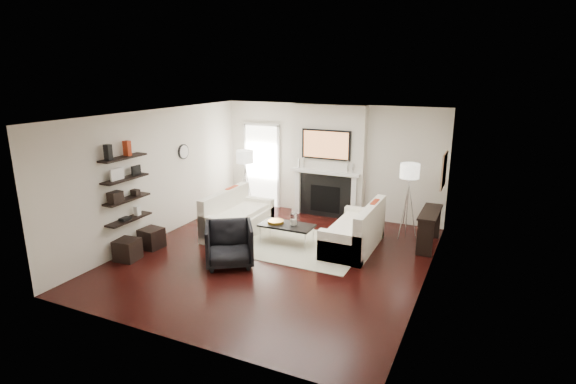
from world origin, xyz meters
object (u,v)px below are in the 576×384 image
at_px(loveseat_right_base, 353,238).
at_px(ottoman_near, 152,238).
at_px(armchair, 229,242).
at_px(lamp_right_shade, 410,171).
at_px(loveseat_left_base, 239,224).
at_px(coffee_table, 287,225).
at_px(lamp_left_shade, 245,157).

height_order(loveseat_right_base, ottoman_near, loveseat_right_base).
distance_m(armchair, lamp_right_shade, 4.00).
relative_size(loveseat_left_base, armchair, 2.09).
distance_m(loveseat_left_base, armchair, 1.65).
relative_size(loveseat_right_base, armchair, 2.09).
xyz_separation_m(loveseat_left_base, coffee_table, (1.22, -0.12, 0.19)).
bearing_deg(loveseat_right_base, lamp_left_shade, 161.41).
xyz_separation_m(coffee_table, ottoman_near, (-2.38, -1.33, -0.20)).
distance_m(lamp_left_shade, ottoman_near, 3.05).
distance_m(loveseat_right_base, lamp_left_shade, 3.46).
height_order(lamp_right_shade, ottoman_near, lamp_right_shade).
xyz_separation_m(loveseat_left_base, ottoman_near, (-1.16, -1.45, -0.01)).
xyz_separation_m(armchair, lamp_left_shade, (-1.24, 2.75, 1.02)).
bearing_deg(lamp_left_shade, ottoman_near, -102.87).
distance_m(armchair, ottoman_near, 1.87).
relative_size(coffee_table, lamp_left_shade, 2.75).
relative_size(loveseat_right_base, coffee_table, 1.64).
height_order(coffee_table, armchair, armchair).
height_order(loveseat_left_base, ottoman_near, loveseat_left_base).
bearing_deg(lamp_right_shade, loveseat_left_base, -158.49).
bearing_deg(armchair, loveseat_left_base, 81.45).
bearing_deg(loveseat_right_base, loveseat_left_base, -174.66).
xyz_separation_m(loveseat_right_base, coffee_table, (-1.30, -0.36, 0.19)).
bearing_deg(lamp_right_shade, loveseat_right_base, -127.69).
distance_m(loveseat_left_base, loveseat_right_base, 2.53).
bearing_deg(coffee_table, loveseat_left_base, 174.19).
bearing_deg(loveseat_left_base, coffee_table, -5.81).
height_order(loveseat_left_base, lamp_left_shade, lamp_left_shade).
height_order(loveseat_right_base, armchair, armchair).
distance_m(loveseat_left_base, coffee_table, 1.24).
distance_m(loveseat_left_base, lamp_left_shade, 1.85).
distance_m(loveseat_right_base, lamp_right_shade, 1.85).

